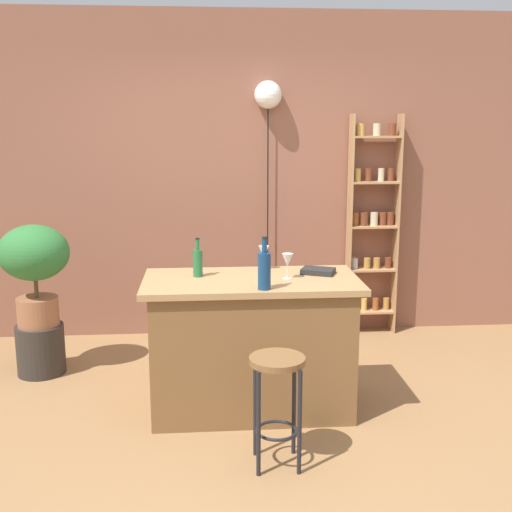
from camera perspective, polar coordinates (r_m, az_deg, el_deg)
ground at (r=4.12m, az=-0.09°, el=-15.15°), size 12.00×12.00×0.00m
back_wall at (r=5.64m, az=-1.65°, el=7.06°), size 6.40×0.10×2.80m
kitchen_counter at (r=4.22m, az=-0.41°, el=-7.86°), size 1.39×0.70×0.89m
bar_stool at (r=3.55m, az=1.89°, el=-11.55°), size 0.31×0.31×0.63m
spice_shelf at (r=5.72m, az=10.39°, el=2.86°), size 0.44×0.16×1.94m
plant_stool at (r=5.14m, az=-18.67°, el=-7.88°), size 0.36×0.36×0.38m
potted_plant at (r=4.96m, az=-19.18°, el=-0.56°), size 0.52×0.46×0.76m
bottle_vinegar at (r=4.15m, az=-5.23°, el=-0.54°), size 0.06×0.06×0.26m
bottle_spirits_clear at (r=3.81m, az=0.74°, el=-1.22°), size 0.08×0.08×0.32m
wine_glass_left at (r=4.07m, az=2.83°, el=-0.43°), size 0.07×0.07×0.16m
wine_glass_center at (r=4.32m, az=0.70°, el=0.30°), size 0.07×0.07×0.16m
cookbook at (r=4.24m, az=5.57°, el=-1.35°), size 0.25×0.22×0.03m
pendant_globe_light at (r=5.53m, az=1.09°, el=13.95°), size 0.23×0.23×2.21m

